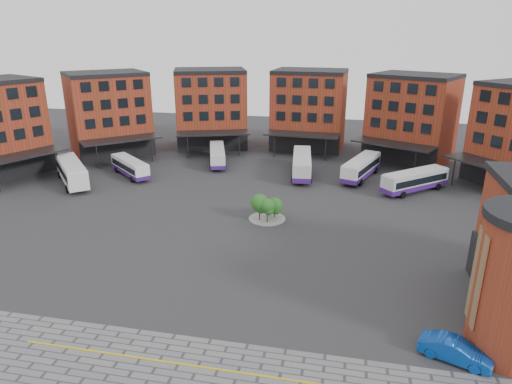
% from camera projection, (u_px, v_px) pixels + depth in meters
% --- Properties ---
extents(ground, '(160.00, 160.00, 0.00)m').
position_uv_depth(ground, '(224.00, 265.00, 44.04)').
color(ground, '#28282B').
rests_on(ground, ground).
extents(yellow_line, '(26.00, 0.15, 0.02)m').
position_uv_depth(yellow_line, '(198.00, 366.00, 30.73)').
color(yellow_line, gold).
rests_on(yellow_line, paving_zone).
extents(main_building, '(94.14, 42.48, 14.60)m').
position_uv_depth(main_building, '(256.00, 118.00, 77.81)').
color(main_building, maroon).
rests_on(main_building, ground).
extents(tree_island, '(4.40, 4.40, 3.34)m').
position_uv_depth(tree_island, '(267.00, 206.00, 53.85)').
color(tree_island, gray).
rests_on(tree_island, ground).
extents(bus_a, '(9.93, 10.77, 3.38)m').
position_uv_depth(bus_a, '(72.00, 171.00, 66.72)').
color(bus_a, white).
rests_on(bus_a, ground).
extents(bus_b, '(8.82, 8.10, 2.75)m').
position_uv_depth(bus_b, '(130.00, 167.00, 70.45)').
color(bus_b, white).
rests_on(bus_b, ground).
extents(bus_c, '(5.40, 10.64, 2.93)m').
position_uv_depth(bus_c, '(217.00, 155.00, 76.65)').
color(bus_c, silver).
rests_on(bus_c, ground).
extents(bus_d, '(3.99, 12.16, 3.36)m').
position_uv_depth(bus_d, '(302.00, 164.00, 70.67)').
color(bus_d, silver).
rests_on(bus_d, ground).
extents(bus_e, '(6.13, 11.36, 3.14)m').
position_uv_depth(bus_e, '(361.00, 167.00, 69.37)').
color(bus_e, white).
rests_on(bus_e, ground).
extents(bus_f, '(9.74, 8.96, 3.03)m').
position_uv_depth(bus_f, '(415.00, 180.00, 63.55)').
color(bus_f, silver).
rests_on(bus_f, ground).
extents(blue_car, '(5.05, 3.27, 1.57)m').
position_uv_depth(blue_car, '(455.00, 350.00, 31.12)').
color(blue_car, '#0B3C9B').
rests_on(blue_car, ground).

